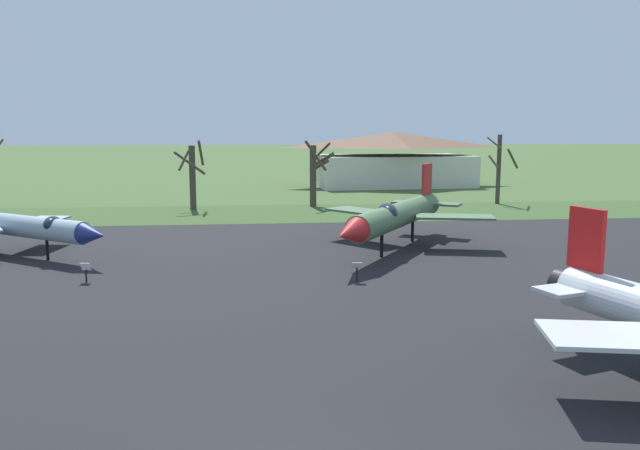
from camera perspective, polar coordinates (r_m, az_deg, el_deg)
name	(u,v)px	position (r m, az deg, el deg)	size (l,w,h in m)	color
asphalt_apron	(259,307)	(25.76, -5.59, -7.44)	(75.65, 45.46, 0.05)	black
grass_verge_strip	(256,214)	(53.96, -5.79, 1.02)	(135.65, 12.00, 0.06)	#375227
jet_fighter_rear_center	(22,225)	(39.09, -25.41, -0.03)	(11.31, 9.16, 4.38)	#8EA3B2
info_placard_rear_center	(86,271)	(31.49, -20.50, -3.91)	(0.50, 0.31, 0.98)	black
jet_fighter_rear_left	(396,215)	(37.38, 6.91, 0.89)	(10.95, 14.25, 4.90)	#4C6B47
info_placard_rear_left	(357,270)	(29.61, 3.37, -4.11)	(0.53, 0.30, 1.00)	black
bare_tree_left_of_center	(192,174)	(57.23, -11.52, 4.52)	(2.75, 2.72, 6.27)	#42382D
bare_tree_center	(315,171)	(58.57, -0.44, 4.90)	(2.95, 3.28, 6.23)	#42382D
bare_tree_right_of_center	(500,167)	(62.82, 16.01, 5.05)	(3.20, 2.47, 6.71)	#42382D
visitor_building	(392,160)	(81.46, 6.59, 5.93)	(21.10, 12.44, 6.91)	beige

